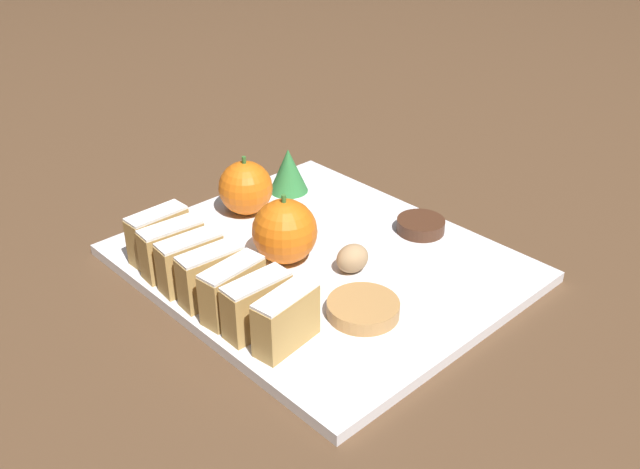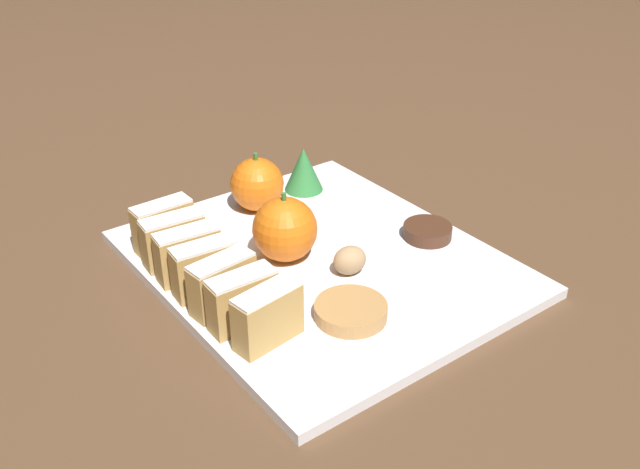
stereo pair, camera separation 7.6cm
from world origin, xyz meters
name	(u,v)px [view 2 (the right image)]	position (x,y,z in m)	size (l,w,h in m)	color
ground_plane	(320,268)	(0.00, 0.00, 0.00)	(6.00, 6.00, 0.00)	#513823
serving_platter	(320,263)	(0.00, 0.00, 0.01)	(0.34, 0.40, 0.01)	white
stollen_slice_front	(268,316)	(-0.12, -0.09, 0.04)	(0.07, 0.03, 0.06)	tan
stollen_slice_second	(243,300)	(-0.13, -0.05, 0.04)	(0.07, 0.03, 0.06)	tan
stollen_slice_third	(222,284)	(-0.13, -0.02, 0.04)	(0.07, 0.03, 0.06)	tan
stollen_slice_fourth	(205,269)	(-0.13, 0.02, 0.04)	(0.07, 0.03, 0.06)	tan
stollen_slice_fifth	(188,254)	(-0.13, 0.05, 0.04)	(0.07, 0.03, 0.06)	tan
stollen_slice_sixth	(174,240)	(-0.13, 0.09, 0.04)	(0.07, 0.03, 0.06)	tan
stollen_slice_back	(163,226)	(-0.12, 0.12, 0.04)	(0.07, 0.03, 0.06)	tan
orange_near	(285,229)	(-0.03, 0.02, 0.05)	(0.07, 0.07, 0.08)	orange
orange_far	(257,184)	(0.01, 0.14, 0.04)	(0.07, 0.07, 0.07)	orange
walnut	(350,260)	(0.01, -0.04, 0.03)	(0.04, 0.03, 0.03)	tan
chocolate_cookie	(427,231)	(0.13, -0.04, 0.02)	(0.06, 0.06, 0.02)	#472819
gingerbread_cookie	(351,311)	(-0.04, -0.10, 0.02)	(0.07, 0.07, 0.01)	#B27F47
evergreen_sprig	(304,169)	(0.08, 0.15, 0.04)	(0.05, 0.05, 0.06)	#2D7538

